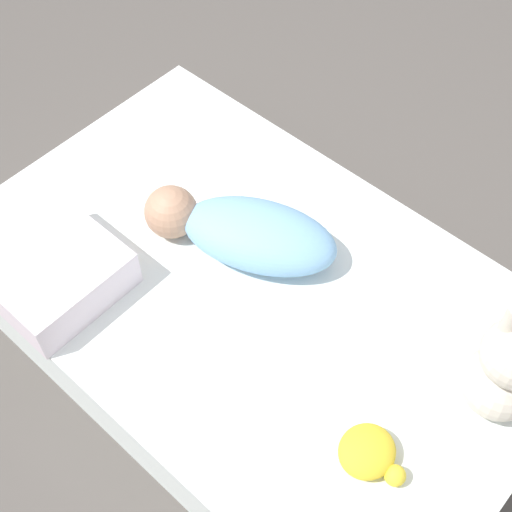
{
  "coord_description": "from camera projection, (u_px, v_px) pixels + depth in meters",
  "views": [
    {
      "loc": [
        0.65,
        -0.71,
        1.62
      ],
      "look_at": [
        -0.03,
        0.04,
        0.24
      ],
      "focal_mm": 50.0,
      "sensor_mm": 36.0,
      "label": 1
    }
  ],
  "objects": [
    {
      "name": "ground_plane",
      "position": [
        253.0,
        325.0,
        1.88
      ],
      "size": [
        12.0,
        12.0,
        0.0
      ],
      "primitive_type": "plane",
      "color": "#514C47"
    },
    {
      "name": "bunny_plush",
      "position": [
        507.0,
        370.0,
        1.44
      ],
      "size": [
        0.16,
        0.16,
        0.33
      ],
      "color": "beige",
      "rests_on": "bed_mattress"
    },
    {
      "name": "bed_mattress",
      "position": [
        253.0,
        306.0,
        1.8
      ],
      "size": [
        1.45,
        0.91,
        0.19
      ],
      "color": "white",
      "rests_on": "ground_plane"
    },
    {
      "name": "pillow",
      "position": [
        54.0,
        272.0,
        1.68
      ],
      "size": [
        0.28,
        0.29,
        0.11
      ],
      "color": "white",
      "rests_on": "bed_mattress"
    },
    {
      "name": "swaddled_baby",
      "position": [
        242.0,
        231.0,
        1.74
      ],
      "size": [
        0.5,
        0.34,
        0.13
      ],
      "rotation": [
        0.0,
        0.0,
        3.55
      ],
      "color": "#7FB7E5",
      "rests_on": "bed_mattress"
    },
    {
      "name": "turtle_plush",
      "position": [
        370.0,
        454.0,
        1.44
      ],
      "size": [
        0.15,
        0.12,
        0.06
      ],
      "color": "yellow",
      "rests_on": "bed_mattress"
    }
  ]
}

